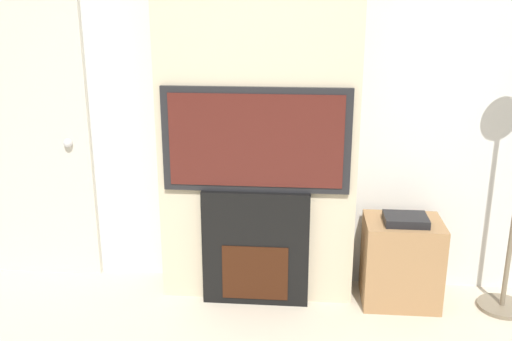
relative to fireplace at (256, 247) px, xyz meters
The scene contains 6 objects.
wall_back 1.04m from the fireplace, 90.00° to the left, with size 6.00×0.06×2.70m.
chimney_breast 0.99m from the fireplace, 90.00° to the left, with size 1.22×0.31×2.70m.
fireplace is the anchor object (origin of this frame).
television 0.70m from the fireplace, 90.00° to the right, with size 1.13×0.07×0.64m.
media_stand 0.93m from the fireplace, ahead, with size 0.48×0.37×0.60m.
entry_door 1.74m from the fireplace, 169.96° to the left, with size 0.93×0.09×2.00m.
Camera 1 is at (0.29, -1.59, 1.88)m, focal length 40.00 mm.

